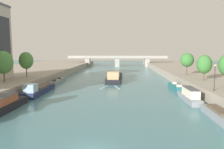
% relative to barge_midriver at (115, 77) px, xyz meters
% --- Properties ---
extents(quay_left, '(36.00, 170.00, 2.52)m').
position_rel_barge_midriver_xyz_m(quay_left, '(-36.92, 3.60, 0.21)').
color(quay_left, gray).
rests_on(quay_left, ground).
extents(quay_right, '(36.00, 170.00, 2.52)m').
position_rel_barge_midriver_xyz_m(quay_right, '(35.90, 3.60, 0.21)').
color(quay_right, gray).
rests_on(quay_right, ground).
extents(barge_midriver, '(5.14, 23.49, 3.52)m').
position_rel_barge_midriver_xyz_m(barge_midriver, '(0.00, 0.00, 0.00)').
color(barge_midriver, black).
rests_on(barge_midriver, ground).
extents(wake_behind_barge, '(5.60, 5.95, 0.03)m').
position_rel_barge_midriver_xyz_m(wake_behind_barge, '(-0.59, -14.53, -1.03)').
color(wake_behind_barge, silver).
rests_on(wake_behind_barge, ground).
extents(moored_boat_left_end, '(2.99, 14.23, 2.59)m').
position_rel_barge_midriver_xyz_m(moored_boat_left_end, '(-16.77, -38.49, 0.04)').
color(moored_boat_left_end, black).
rests_on(moored_boat_left_end, ground).
extents(moored_boat_left_downstream, '(3.23, 14.64, 2.93)m').
position_rel_barge_midriver_xyz_m(moored_boat_left_downstream, '(-16.54, -23.58, -0.14)').
color(moored_boat_left_downstream, '#1E284C').
rests_on(moored_boat_left_downstream, ground).
extents(moored_boat_left_near, '(1.97, 11.69, 2.10)m').
position_rel_barge_midriver_xyz_m(moored_boat_left_near, '(-17.22, -6.92, -0.52)').
color(moored_boat_left_near, gray).
rests_on(moored_boat_left_near, ground).
extents(moored_boat_right_far, '(2.24, 11.70, 3.15)m').
position_rel_barge_midriver_xyz_m(moored_boat_right_far, '(16.17, -41.59, -0.11)').
color(moored_boat_right_far, gray).
rests_on(moored_boat_right_far, ground).
extents(moored_boat_right_upstream, '(2.23, 10.63, 2.66)m').
position_rel_barge_midriver_xyz_m(moored_boat_right_upstream, '(15.52, -29.32, 0.06)').
color(moored_boat_right_upstream, gray).
rests_on(moored_boat_right_upstream, ground).
extents(moored_boat_right_midway, '(2.08, 10.22, 2.20)m').
position_rel_barge_midriver_xyz_m(moored_boat_right_midway, '(16.21, -15.96, -0.46)').
color(moored_boat_right_midway, '#23666B').
rests_on(moored_boat_right_midway, ground).
extents(tree_left_far, '(4.26, 4.26, 7.19)m').
position_rel_barge_midriver_xyz_m(tree_left_far, '(-24.76, -22.86, 6.04)').
color(tree_left_far, brown).
rests_on(tree_left_far, quay_left).
extents(tree_left_nearest, '(3.84, 3.84, 6.92)m').
position_rel_barge_midriver_xyz_m(tree_left_nearest, '(-24.20, -12.35, 6.01)').
color(tree_left_nearest, brown).
rests_on(tree_left_nearest, quay_left).
extents(tree_right_end_of_row, '(3.57, 3.57, 6.21)m').
position_rel_barge_midriver_xyz_m(tree_right_end_of_row, '(22.47, -17.49, 5.40)').
color(tree_right_end_of_row, brown).
rests_on(tree_right_end_of_row, quay_right).
extents(tree_right_past_mid, '(3.90, 3.90, 6.58)m').
position_rel_barge_midriver_xyz_m(tree_right_past_mid, '(21.81, -5.79, 5.96)').
color(tree_right_past_mid, brown).
rests_on(tree_right_past_mid, quay_right).
extents(lamppost_right_bank, '(0.28, 0.28, 4.72)m').
position_rel_barge_midriver_xyz_m(lamppost_right_bank, '(19.21, -31.38, 4.05)').
color(lamppost_right_bank, black).
rests_on(lamppost_right_bank, quay_right).
extents(bridge_far, '(60.81, 4.40, 6.69)m').
position_rel_barge_midriver_xyz_m(bridge_far, '(-0.51, 62.35, 3.21)').
color(bridge_far, '#9E998E').
rests_on(bridge_far, ground).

